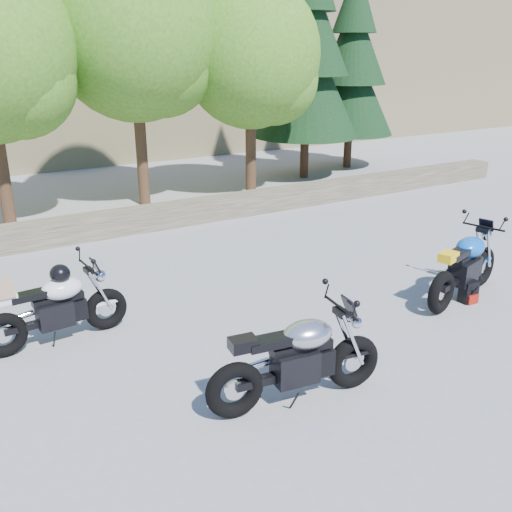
# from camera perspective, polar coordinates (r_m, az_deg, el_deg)

# --- Properties ---
(ground) EXTENTS (90.00, 90.00, 0.00)m
(ground) POSITION_cam_1_polar(r_m,az_deg,el_deg) (8.20, 2.39, -7.24)
(ground) COLOR gray
(ground) RESTS_ON ground
(stone_wall) EXTENTS (22.00, 0.55, 0.50)m
(stone_wall) POSITION_cam_1_polar(r_m,az_deg,el_deg) (12.75, -11.19, 3.67)
(stone_wall) COLOR #4A4231
(stone_wall) RESTS_ON ground
(tree_decid_mid) EXTENTS (4.08, 4.08, 6.24)m
(tree_decid_mid) POSITION_cam_1_polar(r_m,az_deg,el_deg) (14.49, -11.62, 20.76)
(tree_decid_mid) COLOR #382314
(tree_decid_mid) RESTS_ON ground
(tree_decid_right) EXTENTS (3.54, 3.54, 5.41)m
(tree_decid_right) POSITION_cam_1_polar(r_m,az_deg,el_deg) (15.14, -0.06, 19.04)
(tree_decid_right) COLOR #382314
(tree_decid_right) RESTS_ON ground
(conifer_near) EXTENTS (3.17, 3.17, 7.06)m
(conifer_near) POSITION_cam_1_polar(r_m,az_deg,el_deg) (17.56, 5.15, 19.68)
(conifer_near) COLOR #382314
(conifer_near) RESTS_ON ground
(conifer_far) EXTENTS (2.82, 2.82, 6.27)m
(conifer_far) POSITION_cam_1_polar(r_m,az_deg,el_deg) (19.39, 9.60, 18.30)
(conifer_far) COLOR #382314
(conifer_far) RESTS_ON ground
(silver_bike) EXTENTS (2.14, 0.68, 1.07)m
(silver_bike) POSITION_cam_1_polar(r_m,az_deg,el_deg) (6.40, 4.22, -10.32)
(silver_bike) COLOR black
(silver_bike) RESTS_ON ground
(white_bike) EXTENTS (1.98, 0.63, 1.09)m
(white_bike) POSITION_cam_1_polar(r_m,az_deg,el_deg) (8.06, -19.51, -4.72)
(white_bike) COLOR black
(white_bike) RESTS_ON ground
(blue_bike) EXTENTS (2.12, 0.86, 1.09)m
(blue_bike) POSITION_cam_1_polar(r_m,az_deg,el_deg) (9.54, 20.17, -1.03)
(blue_bike) COLOR black
(blue_bike) RESTS_ON ground
(backpack) EXTENTS (0.27, 0.24, 0.35)m
(backpack) POSITION_cam_1_polar(r_m,az_deg,el_deg) (9.54, 20.51, -3.38)
(backpack) COLOR black
(backpack) RESTS_ON ground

